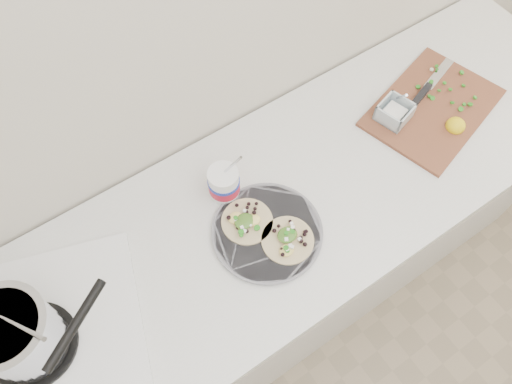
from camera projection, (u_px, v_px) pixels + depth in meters
counter at (261, 265)px, 1.83m from camera, size 2.44×0.66×0.90m
stove at (24, 339)px, 1.18m from camera, size 0.66×0.63×0.26m
taco_plate at (267, 231)px, 1.39m from camera, size 0.31×0.31×0.04m
tub at (225, 181)px, 1.41m from camera, size 0.09×0.09×0.21m
cutboard at (430, 105)px, 1.61m from camera, size 0.50×0.41×0.07m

